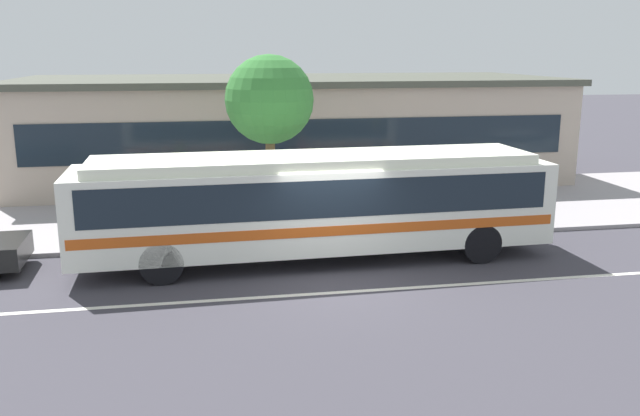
# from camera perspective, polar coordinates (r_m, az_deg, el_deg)

# --- Properties ---
(ground_plane) EXTENTS (120.00, 120.00, 0.00)m
(ground_plane) POSITION_cam_1_polar(r_m,az_deg,el_deg) (15.64, 1.36, -6.19)
(ground_plane) COLOR #3B3941
(sidewalk_slab) EXTENTS (60.00, 8.00, 0.12)m
(sidewalk_slab) POSITION_cam_1_polar(r_m,az_deg,el_deg) (22.30, -2.29, -0.09)
(sidewalk_slab) COLOR #989295
(sidewalk_slab) RESTS_ON ground_plane
(lane_stripe_center) EXTENTS (56.00, 0.16, 0.01)m
(lane_stripe_center) POSITION_cam_1_polar(r_m,az_deg,el_deg) (14.91, 1.99, -7.18)
(lane_stripe_center) COLOR silver
(lane_stripe_center) RESTS_ON ground_plane
(transit_bus) EXTENTS (11.92, 2.84, 2.70)m
(transit_bus) POSITION_cam_1_polar(r_m,az_deg,el_deg) (16.78, -0.38, 0.75)
(transit_bus) COLOR white
(transit_bus) RESTS_ON ground_plane
(pedestrian_waiting_near_sign) EXTENTS (0.48, 0.48, 1.69)m
(pedestrian_waiting_near_sign) POSITION_cam_1_polar(r_m,az_deg,el_deg) (20.12, 1.95, 1.51)
(pedestrian_waiting_near_sign) COLOR #6E634B
(pedestrian_waiting_near_sign) RESTS_ON sidewalk_slab
(pedestrian_walking_along_curb) EXTENTS (0.44, 0.44, 1.70)m
(pedestrian_walking_along_curb) POSITION_cam_1_polar(r_m,az_deg,el_deg) (18.94, 0.64, 0.78)
(pedestrian_walking_along_curb) COLOR navy
(pedestrian_walking_along_curb) RESTS_ON sidewalk_slab
(pedestrian_standing_by_tree) EXTENTS (0.48, 0.48, 1.67)m
(pedestrian_standing_by_tree) POSITION_cam_1_polar(r_m,az_deg,el_deg) (19.89, -12.22, 1.03)
(pedestrian_standing_by_tree) COLOR #7B604D
(pedestrian_standing_by_tree) RESTS_ON sidewalk_slab
(bus_stop_sign) EXTENTS (0.08, 0.44, 2.33)m
(bus_stop_sign) POSITION_cam_1_polar(r_m,az_deg,el_deg) (19.82, 12.69, 2.52)
(bus_stop_sign) COLOR gray
(bus_stop_sign) RESTS_ON sidewalk_slab
(street_tree_near_stop) EXTENTS (2.60, 2.60, 5.01)m
(street_tree_near_stop) POSITION_cam_1_polar(r_m,az_deg,el_deg) (19.76, -4.33, 9.14)
(street_tree_near_stop) COLOR brown
(street_tree_near_stop) RESTS_ON sidewalk_slab
(station_building) EXTENTS (21.50, 8.90, 4.16)m
(station_building) POSITION_cam_1_polar(r_m,az_deg,el_deg) (27.94, -2.54, 6.85)
(station_building) COLOR #B09F8F
(station_building) RESTS_ON ground_plane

